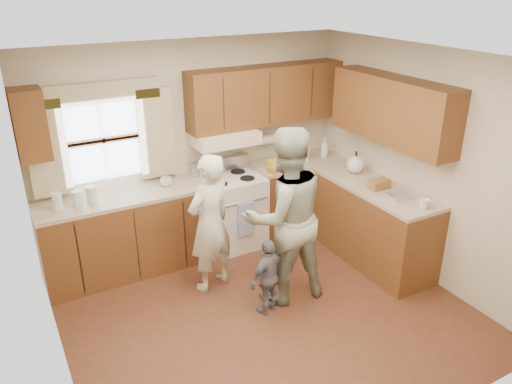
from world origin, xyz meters
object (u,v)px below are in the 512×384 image
woman_left (210,223)px  stove (230,210)px  woman_right (285,216)px  child (269,277)px

woman_left → stove: bearing=-147.4°
stove → woman_left: 0.98m
woman_right → child: size_ratio=2.27×
woman_right → child: bearing=37.9°
woman_right → child: 0.61m
woman_left → child: (0.31, -0.69, -0.35)m
woman_left → woman_right: (0.59, -0.52, 0.16)m
woman_left → woman_right: woman_right is taller
stove → child: (-0.27, -1.43, -0.06)m
stove → child: 1.46m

